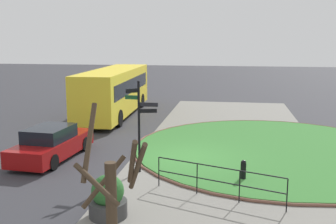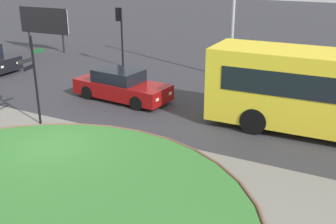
{
  "view_description": "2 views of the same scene",
  "coord_description": "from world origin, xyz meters",
  "px_view_note": "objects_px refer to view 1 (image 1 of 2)",
  "views": [
    {
      "loc": [
        -16.36,
        -1.93,
        5.04
      ],
      "look_at": [
        2.62,
        1.09,
        1.54
      ],
      "focal_mm": 43.25,
      "sensor_mm": 36.0,
      "label": 1
    },
    {
      "loc": [
        9.58,
        -9.43,
        6.08
      ],
      "look_at": [
        3.95,
        1.21,
        1.61
      ],
      "focal_mm": 43.58,
      "sensor_mm": 36.0,
      "label": 2
    }
  ],
  "objects_px": {
    "bollard_foreground": "(243,170)",
    "signpost_directional": "(140,119)",
    "car_near_lane": "(52,144)",
    "street_tree_bare": "(112,213)",
    "bus_yellow": "(114,91)",
    "planter_near_signpost": "(108,198)"
  },
  "relations": [
    {
      "from": "signpost_directional",
      "to": "bus_yellow",
      "type": "xyz_separation_m",
      "value": [
        11.14,
        4.28,
        -0.41
      ]
    },
    {
      "from": "signpost_directional",
      "to": "street_tree_bare",
      "type": "distance_m",
      "value": 7.69
    },
    {
      "from": "signpost_directional",
      "to": "bus_yellow",
      "type": "bearing_deg",
      "value": 21.01
    },
    {
      "from": "bollard_foreground",
      "to": "signpost_directional",
      "type": "bearing_deg",
      "value": 84.61
    },
    {
      "from": "car_near_lane",
      "to": "street_tree_bare",
      "type": "distance_m",
      "value": 10.3
    },
    {
      "from": "bus_yellow",
      "to": "planter_near_signpost",
      "type": "distance_m",
      "value": 15.75
    },
    {
      "from": "bus_yellow",
      "to": "car_near_lane",
      "type": "distance_m",
      "value": 10.04
    },
    {
      "from": "signpost_directional",
      "to": "car_near_lane",
      "type": "xyz_separation_m",
      "value": [
        1.15,
        4.09,
        -1.41
      ]
    },
    {
      "from": "planter_near_signpost",
      "to": "signpost_directional",
      "type": "bearing_deg",
      "value": -0.41
    },
    {
      "from": "signpost_directional",
      "to": "street_tree_bare",
      "type": "xyz_separation_m",
      "value": [
        -7.59,
        -1.22,
        -0.23
      ]
    },
    {
      "from": "signpost_directional",
      "to": "bollard_foreground",
      "type": "distance_m",
      "value": 4.21
    },
    {
      "from": "bus_yellow",
      "to": "car_near_lane",
      "type": "xyz_separation_m",
      "value": [
        -9.99,
        -0.19,
        -0.99
      ]
    },
    {
      "from": "bollard_foreground",
      "to": "car_near_lane",
      "type": "distance_m",
      "value": 8.09
    },
    {
      "from": "signpost_directional",
      "to": "bus_yellow",
      "type": "distance_m",
      "value": 11.94
    },
    {
      "from": "bollard_foreground",
      "to": "car_near_lane",
      "type": "xyz_separation_m",
      "value": [
        1.51,
        7.94,
        0.25
      ]
    },
    {
      "from": "car_near_lane",
      "to": "street_tree_bare",
      "type": "bearing_deg",
      "value": -144.33
    },
    {
      "from": "planter_near_signpost",
      "to": "car_near_lane",
      "type": "bearing_deg",
      "value": 38.37
    },
    {
      "from": "car_near_lane",
      "to": "planter_near_signpost",
      "type": "height_order",
      "value": "car_near_lane"
    },
    {
      "from": "bollard_foreground",
      "to": "bus_yellow",
      "type": "bearing_deg",
      "value": 35.25
    },
    {
      "from": "signpost_directional",
      "to": "bollard_foreground",
      "type": "bearing_deg",
      "value": -95.39
    },
    {
      "from": "signpost_directional",
      "to": "planter_near_signpost",
      "type": "xyz_separation_m",
      "value": [
        -3.99,
        0.03,
        -1.5
      ]
    },
    {
      "from": "car_near_lane",
      "to": "planter_near_signpost",
      "type": "bearing_deg",
      "value": -137.26
    }
  ]
}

